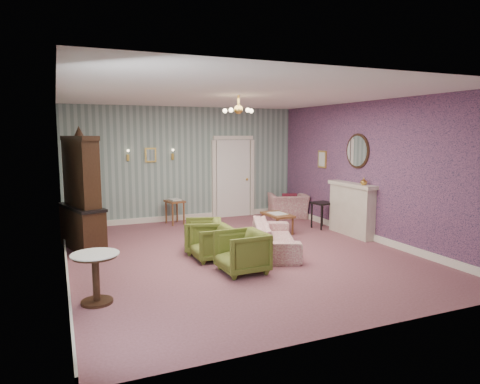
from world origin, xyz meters
name	(u,v)px	position (x,y,z in m)	size (l,w,h in m)	color
floor	(239,253)	(0.00, 0.00, 0.00)	(7.00, 7.00, 0.00)	#844C57
ceiling	(238,95)	(0.00, 0.00, 2.90)	(7.00, 7.00, 0.00)	white
wall_back	(186,164)	(0.00, 3.50, 1.45)	(6.00, 6.00, 0.00)	slate
wall_front	(363,205)	(0.00, -3.50, 1.45)	(6.00, 6.00, 0.00)	slate
wall_left	(61,184)	(-3.00, 0.00, 1.45)	(7.00, 7.00, 0.00)	slate
wall_right	(370,171)	(3.00, 0.00, 1.45)	(7.00, 7.00, 0.00)	slate
wall_right_floral	(370,171)	(2.98, 0.00, 1.45)	(7.00, 7.00, 0.00)	#A8547B
door	(233,177)	(1.30, 3.46, 1.08)	(1.12, 0.12, 2.16)	white
olive_chair_a	(242,250)	(-0.38, -1.04, 0.37)	(0.72, 0.68, 0.74)	#586021
olive_chair_b	(212,241)	(-0.59, -0.17, 0.34)	(0.65, 0.61, 0.67)	#586021
olive_chair_c	(203,234)	(-0.58, 0.37, 0.35)	(0.67, 0.63, 0.69)	#586021
sofa_chintz	(275,232)	(0.69, -0.13, 0.38)	(1.92, 0.56, 0.75)	#943C51
wingback_chair	(288,202)	(2.56, 2.69, 0.43)	(0.98, 0.64, 0.86)	#943C51
dresser	(81,190)	(-2.65, 1.49, 1.16)	(0.48, 1.39, 2.32)	black
fireplace	(352,209)	(2.86, 0.40, 0.58)	(0.30, 1.40, 1.16)	beige
mantel_vase	(364,181)	(2.84, 0.00, 1.23)	(0.15, 0.15, 0.15)	gold
oval_mirror	(357,151)	(2.96, 0.40, 1.85)	(0.04, 0.76, 0.84)	white
framed_print	(322,159)	(2.97, 1.75, 1.60)	(0.04, 0.34, 0.42)	gold
coffee_table	(277,223)	(1.50, 1.28, 0.22)	(0.47, 0.85, 0.43)	brown
side_table_black	(322,215)	(2.65, 1.23, 0.31)	(0.42, 0.42, 0.63)	black
pedestal_table	(96,278)	(-2.65, -1.48, 0.34)	(0.62, 0.62, 0.68)	black
nesting_table	(175,211)	(-0.41, 3.08, 0.32)	(0.39, 0.49, 0.64)	brown
gilt_mirror_back	(151,155)	(-0.90, 3.46, 1.70)	(0.28, 0.06, 0.36)	gold
sconce_left	(128,156)	(-1.45, 3.44, 1.70)	(0.16, 0.12, 0.30)	gold
sconce_right	(173,155)	(-0.35, 3.44, 1.70)	(0.16, 0.12, 0.30)	gold
chandelier	(238,111)	(0.00, 0.00, 2.63)	(0.56, 0.56, 0.36)	gold
burgundy_cushion	(289,201)	(2.51, 2.54, 0.48)	(0.38, 0.10, 0.38)	maroon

